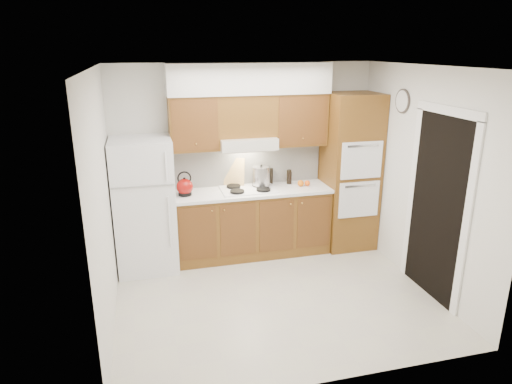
# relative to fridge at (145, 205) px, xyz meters

# --- Properties ---
(floor) EXTENTS (3.60, 3.60, 0.00)m
(floor) POSITION_rel_fridge_xyz_m (1.41, -1.14, -0.86)
(floor) COLOR #BBB4A4
(floor) RESTS_ON ground
(ceiling) EXTENTS (3.60, 3.60, 0.00)m
(ceiling) POSITION_rel_fridge_xyz_m (1.41, -1.14, 1.74)
(ceiling) COLOR white
(ceiling) RESTS_ON wall_back
(wall_back) EXTENTS (3.60, 0.02, 2.60)m
(wall_back) POSITION_rel_fridge_xyz_m (1.41, 0.36, 0.44)
(wall_back) COLOR silver
(wall_back) RESTS_ON floor
(wall_left) EXTENTS (0.02, 3.00, 2.60)m
(wall_left) POSITION_rel_fridge_xyz_m (-0.40, -1.14, 0.44)
(wall_left) COLOR silver
(wall_left) RESTS_ON floor
(wall_right) EXTENTS (0.02, 3.00, 2.60)m
(wall_right) POSITION_rel_fridge_xyz_m (3.21, -1.14, 0.44)
(wall_right) COLOR silver
(wall_right) RESTS_ON floor
(fridge) EXTENTS (0.75, 0.72, 1.72)m
(fridge) POSITION_rel_fridge_xyz_m (0.00, 0.00, 0.00)
(fridge) COLOR white
(fridge) RESTS_ON floor
(base_cabinets) EXTENTS (2.11, 0.60, 0.90)m
(base_cabinets) POSITION_rel_fridge_xyz_m (1.43, 0.06, -0.41)
(base_cabinets) COLOR brown
(base_cabinets) RESTS_ON floor
(countertop) EXTENTS (2.13, 0.62, 0.04)m
(countertop) POSITION_rel_fridge_xyz_m (1.43, 0.05, 0.06)
(countertop) COLOR white
(countertop) RESTS_ON base_cabinets
(backsplash) EXTENTS (2.11, 0.03, 0.56)m
(backsplash) POSITION_rel_fridge_xyz_m (1.43, 0.34, 0.36)
(backsplash) COLOR white
(backsplash) RESTS_ON countertop
(oven_cabinet) EXTENTS (0.70, 0.65, 2.20)m
(oven_cabinet) POSITION_rel_fridge_xyz_m (2.85, 0.03, 0.24)
(oven_cabinet) COLOR brown
(oven_cabinet) RESTS_ON floor
(upper_cab_left) EXTENTS (0.63, 0.33, 0.70)m
(upper_cab_left) POSITION_rel_fridge_xyz_m (0.69, 0.19, 0.99)
(upper_cab_left) COLOR brown
(upper_cab_left) RESTS_ON wall_back
(upper_cab_right) EXTENTS (0.73, 0.33, 0.70)m
(upper_cab_right) POSITION_rel_fridge_xyz_m (2.12, 0.19, 0.99)
(upper_cab_right) COLOR brown
(upper_cab_right) RESTS_ON wall_back
(range_hood) EXTENTS (0.75, 0.45, 0.15)m
(range_hood) POSITION_rel_fridge_xyz_m (1.38, 0.13, 0.71)
(range_hood) COLOR silver
(range_hood) RESTS_ON wall_back
(upper_cab_over_hood) EXTENTS (0.75, 0.33, 0.55)m
(upper_cab_over_hood) POSITION_rel_fridge_xyz_m (1.38, 0.19, 1.06)
(upper_cab_over_hood) COLOR brown
(upper_cab_over_hood) RESTS_ON range_hood
(soffit) EXTENTS (2.13, 0.36, 0.40)m
(soffit) POSITION_rel_fridge_xyz_m (1.43, 0.18, 1.54)
(soffit) COLOR silver
(soffit) RESTS_ON wall_back
(cooktop) EXTENTS (0.74, 0.50, 0.01)m
(cooktop) POSITION_rel_fridge_xyz_m (1.38, 0.07, 0.09)
(cooktop) COLOR white
(cooktop) RESTS_ON countertop
(doorway) EXTENTS (0.02, 0.90, 2.10)m
(doorway) POSITION_rel_fridge_xyz_m (3.19, -1.49, 0.19)
(doorway) COLOR black
(doorway) RESTS_ON floor
(wall_clock) EXTENTS (0.02, 0.30, 0.30)m
(wall_clock) POSITION_rel_fridge_xyz_m (3.19, -0.59, 1.29)
(wall_clock) COLOR #3F3833
(wall_clock) RESTS_ON wall_right
(kettle) EXTENTS (0.25, 0.25, 0.22)m
(kettle) POSITION_rel_fridge_xyz_m (0.52, 0.03, 0.20)
(kettle) COLOR maroon
(kettle) RESTS_ON countertop
(cutting_board) EXTENTS (0.30, 0.19, 0.38)m
(cutting_board) POSITION_rel_fridge_xyz_m (1.24, 0.31, 0.28)
(cutting_board) COLOR tan
(cutting_board) RESTS_ON countertop
(stock_pot) EXTENTS (0.25, 0.25, 0.25)m
(stock_pot) POSITION_rel_fridge_xyz_m (1.58, 0.16, 0.23)
(stock_pot) COLOR #AAA9AE
(stock_pot) RESTS_ON cooktop
(condiment_a) EXTENTS (0.08, 0.08, 0.22)m
(condiment_a) POSITION_rel_fridge_xyz_m (1.76, 0.28, 0.19)
(condiment_a) COLOR black
(condiment_a) RESTS_ON countertop
(condiment_b) EXTENTS (0.07, 0.07, 0.20)m
(condiment_b) POSITION_rel_fridge_xyz_m (2.00, 0.21, 0.18)
(condiment_b) COLOR black
(condiment_b) RESTS_ON countertop
(condiment_c) EXTENTS (0.07, 0.07, 0.18)m
(condiment_c) POSITION_rel_fridge_xyz_m (2.01, 0.20, 0.17)
(condiment_c) COLOR black
(condiment_c) RESTS_ON countertop
(orange_near) EXTENTS (0.10, 0.10, 0.08)m
(orange_near) POSITION_rel_fridge_xyz_m (2.22, 0.05, 0.12)
(orange_near) COLOR orange
(orange_near) RESTS_ON countertop
(orange_far) EXTENTS (0.11, 0.11, 0.09)m
(orange_far) POSITION_rel_fridge_xyz_m (2.12, 0.05, 0.12)
(orange_far) COLOR orange
(orange_far) RESTS_ON countertop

